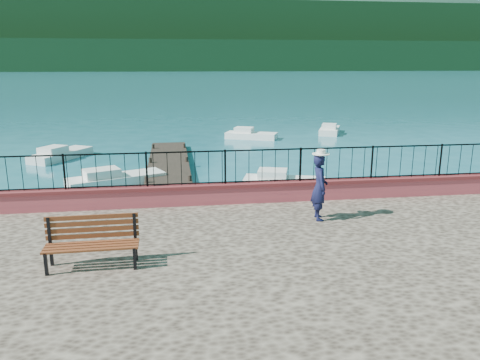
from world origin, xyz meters
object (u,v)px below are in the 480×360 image
object	(u,v)px
park_bench	(93,252)
boat_5	(330,128)
person	(320,187)
boat_4	(251,133)
boat_0	(116,176)
boat_3	(61,152)
boat_1	(284,179)

from	to	relation	value
park_bench	boat_5	bearing A→B (deg)	60.65
park_bench	boat_5	distance (m)	27.86
person	boat_5	bearing A→B (deg)	-14.75
park_bench	person	size ratio (longest dim) A/B	1.06
boat_5	person	bearing A→B (deg)	-176.31
boat_4	park_bench	bearing A→B (deg)	-83.53
boat_0	boat_3	xyz separation A→B (m)	(-3.62, 6.21, 0.00)
park_bench	boat_1	size ratio (longest dim) A/B	0.54
person	boat_1	xyz separation A→B (m)	(0.92, 7.47, -1.66)
person	boat_4	bearing A→B (deg)	0.06
park_bench	person	world-z (taller)	person
boat_4	person	bearing A→B (deg)	-71.15
park_bench	boat_5	size ratio (longest dim) A/B	0.55
boat_0	boat_3	distance (m)	7.19
boat_1	boat_4	distance (m)	13.22
park_bench	person	xyz separation A→B (m)	(5.33, 2.18, 0.55)
boat_1	boat_0	bearing A→B (deg)	-175.90
boat_0	boat_3	size ratio (longest dim) A/B	1.08
boat_0	boat_3	bearing A→B (deg)	96.81
person	boat_3	size ratio (longest dim) A/B	0.45
park_bench	boat_3	xyz separation A→B (m)	(-4.45, 17.43, -1.10)
park_bench	boat_0	xyz separation A→B (m)	(-0.83, 11.22, -1.10)
person	boat_1	bearing A→B (deg)	-2.15
boat_0	boat_1	world-z (taller)	same
person	boat_5	size ratio (longest dim) A/B	0.52
park_bench	boat_3	distance (m)	18.03
boat_1	person	bearing A→B (deg)	-80.37
boat_0	boat_1	distance (m)	7.25
boat_0	boat_5	xyz separation A→B (m)	(14.10, 13.25, 0.00)
boat_1	boat_3	bearing A→B (deg)	160.59
park_bench	person	distance (m)	5.78
person	boat_4	xyz separation A→B (m)	(1.74, 20.66, -1.66)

